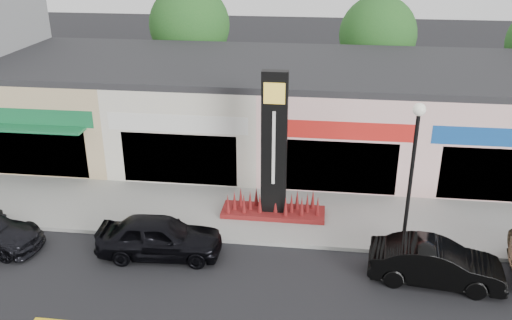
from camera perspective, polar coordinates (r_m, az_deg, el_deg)
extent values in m
plane|color=black|center=(19.41, -8.47, -11.47)|extent=(120.00, 120.00, 0.00)
cube|color=gray|center=(22.96, -5.65, -5.24)|extent=(52.00, 4.30, 0.15)
cube|color=gray|center=(21.06, -6.98, -8.11)|extent=(52.00, 0.20, 0.15)
cube|color=tan|center=(31.15, -18.39, 5.74)|extent=(7.00, 10.00, 4.50)
cube|color=#262628|center=(30.56, -18.95, 10.02)|extent=(7.00, 10.00, 0.30)
cube|color=black|center=(27.29, -22.41, 0.85)|extent=(5.25, 0.10, 2.40)
cube|color=#16663A|center=(26.74, -22.96, 4.22)|extent=(6.30, 0.12, 0.80)
cube|color=#16663A|center=(26.50, -23.29, 3.08)|extent=(5.60, 0.90, 0.12)
cube|color=beige|center=(28.87, -5.66, 5.50)|extent=(7.00, 10.00, 4.50)
cube|color=#262628|center=(28.24, -5.85, 10.14)|extent=(7.00, 10.00, 0.30)
cube|color=black|center=(24.66, -8.07, 0.13)|extent=(5.25, 0.10, 2.40)
cube|color=silver|center=(24.05, -8.29, 3.86)|extent=(6.30, 0.12, 0.80)
cube|color=beige|center=(28.18, 8.42, 4.92)|extent=(7.00, 10.00, 4.50)
cube|color=#262628|center=(27.54, 8.71, 9.67)|extent=(7.00, 10.00, 0.30)
cube|color=black|center=(23.85, 8.40, -0.70)|extent=(5.25, 0.10, 2.40)
cube|color=red|center=(23.23, 8.64, 3.13)|extent=(6.30, 0.12, 0.80)
cube|color=beige|center=(29.21, 22.29, 4.06)|extent=(7.00, 10.00, 4.50)
cube|color=#262628|center=(28.59, 23.02, 8.60)|extent=(7.00, 10.00, 0.30)
cube|color=black|center=(25.06, 24.60, -1.47)|extent=(5.25, 0.10, 2.40)
cube|color=#164C9B|center=(24.47, 25.25, 2.16)|extent=(6.30, 0.12, 0.80)
cylinder|color=#382619|center=(37.09, -6.73, 8.35)|extent=(0.36, 0.36, 3.15)
sphere|color=#184C18|center=(36.34, -7.00, 13.92)|extent=(5.20, 5.20, 5.20)
cylinder|color=#382619|center=(36.21, 12.23, 7.47)|extent=(0.36, 0.36, 2.97)
sphere|color=#184C18|center=(35.47, 12.70, 12.77)|extent=(4.80, 4.80, 4.80)
cylinder|color=black|center=(20.99, 15.22, -8.24)|extent=(0.32, 0.32, 0.30)
cylinder|color=black|center=(19.84, 15.96, -2.04)|extent=(0.14, 0.14, 5.00)
sphere|color=silver|center=(18.92, 16.81, 5.11)|extent=(0.44, 0.44, 0.44)
cube|color=maroon|center=(22.31, 1.82, -5.51)|extent=(4.20, 1.30, 0.20)
cube|color=black|center=(21.07, 1.92, 1.43)|extent=(1.00, 0.40, 6.00)
cube|color=yellow|center=(20.15, 1.94, 7.02)|extent=(0.80, 0.05, 0.80)
cube|color=silver|center=(20.87, 1.86, 1.21)|extent=(0.12, 0.04, 3.00)
imported|color=black|center=(19.95, -10.11, -7.94)|extent=(2.09, 4.58, 1.53)
imported|color=black|center=(19.25, 18.39, -10.27)|extent=(2.01, 4.52, 1.44)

